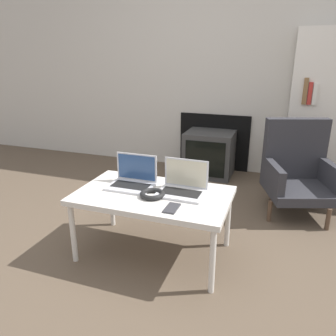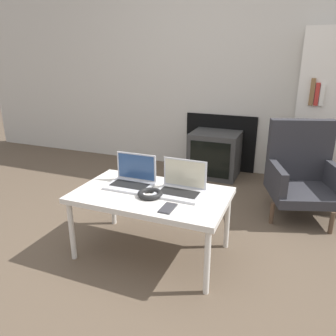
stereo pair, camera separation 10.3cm
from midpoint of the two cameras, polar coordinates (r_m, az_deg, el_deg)
ground_plane at (r=2.26m, az=-5.69°, el=-16.95°), size 14.00×14.00×0.00m
wall_back at (r=3.92m, az=7.91°, el=18.29°), size 7.00×0.08×2.60m
table at (r=2.20m, az=-3.95°, el=-5.30°), size 1.02×0.61×0.46m
laptop_left at (r=2.31m, az=-7.43°, el=-2.01°), size 0.31×0.23×0.21m
laptop_right at (r=2.17m, az=1.23°, el=-3.18°), size 0.31×0.23×0.21m
headphones at (r=2.13m, az=-4.12°, el=-4.58°), size 0.16×0.16×0.03m
phone at (r=1.97m, az=-0.85°, el=-7.00°), size 0.07×0.14×0.01m
tv at (r=3.80m, az=6.44°, el=2.52°), size 0.54×0.46×0.51m
armchair at (r=3.07m, az=20.76°, el=-0.10°), size 0.69×0.70×0.81m
bookshelf at (r=3.70m, az=26.26°, el=8.81°), size 0.86×0.32×1.58m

